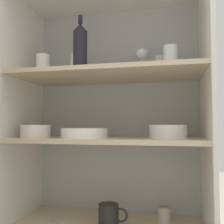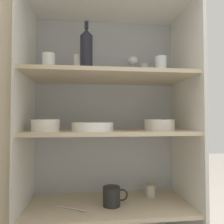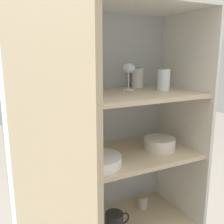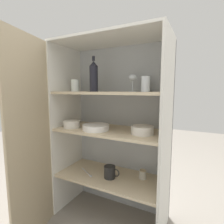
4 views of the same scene
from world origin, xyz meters
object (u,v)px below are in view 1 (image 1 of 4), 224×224
(serving_bowl_small, at_px, (36,131))
(coffee_mug_primary, at_px, (109,215))
(wine_bottle, at_px, (80,48))
(mixing_bowl_large, at_px, (168,131))
(storage_jar, at_px, (164,214))
(plate_stack_white, at_px, (85,133))

(serving_bowl_small, height_order, coffee_mug_primary, serving_bowl_small)
(wine_bottle, xyz_separation_m, mixing_bowl_large, (0.41, 0.02, -0.40))
(mixing_bowl_large, relative_size, storage_jar, 2.26)
(plate_stack_white, bearing_deg, mixing_bowl_large, 6.89)
(wine_bottle, height_order, coffee_mug_primary, wine_bottle)
(wine_bottle, xyz_separation_m, storage_jar, (0.38, 0.13, -0.80))
(plate_stack_white, distance_m, storage_jar, 0.55)
(mixing_bowl_large, relative_size, coffee_mug_primary, 1.22)
(mixing_bowl_large, distance_m, storage_jar, 0.42)
(coffee_mug_primary, bearing_deg, serving_bowl_small, -170.29)
(plate_stack_white, bearing_deg, serving_bowl_small, -175.67)
(serving_bowl_small, xyz_separation_m, storage_jar, (0.58, 0.17, -0.40))
(mixing_bowl_large, distance_m, coffee_mug_primary, 0.47)
(wine_bottle, bearing_deg, storage_jar, 18.33)
(mixing_bowl_large, bearing_deg, plate_stack_white, -173.11)
(serving_bowl_small, relative_size, storage_jar, 1.90)
(plate_stack_white, height_order, serving_bowl_small, serving_bowl_small)
(wine_bottle, bearing_deg, plate_stack_white, -39.40)
(mixing_bowl_large, relative_size, serving_bowl_small, 1.19)
(wine_bottle, distance_m, plate_stack_white, 0.41)
(serving_bowl_small, xyz_separation_m, coffee_mug_primary, (0.34, 0.06, -0.39))
(coffee_mug_primary, relative_size, storage_jar, 1.86)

